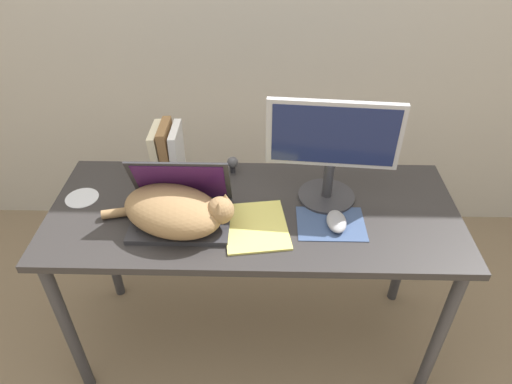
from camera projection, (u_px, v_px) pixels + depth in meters
desk at (254, 227)px, 1.67m from camera, size 1.45×0.59×0.75m
laptop at (181, 208)px, 1.55m from camera, size 0.34×0.24×0.23m
cat at (175, 211)px, 1.50m from camera, size 0.47×0.34×0.15m
external_monitor at (332, 148)px, 1.54m from camera, size 0.45×0.21×0.39m
mousepad at (331, 224)px, 1.56m from camera, size 0.23×0.18×0.00m
computer_mouse at (336, 221)px, 1.54m from camera, size 0.07×0.11×0.03m
book_row at (168, 152)px, 1.73m from camera, size 0.10×0.16×0.22m
notepad at (256, 226)px, 1.54m from camera, size 0.24×0.28×0.01m
webcam at (233, 163)px, 1.78m from camera, size 0.04×0.04×0.07m
cd_disc at (82, 198)px, 1.67m from camera, size 0.12×0.12×0.00m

